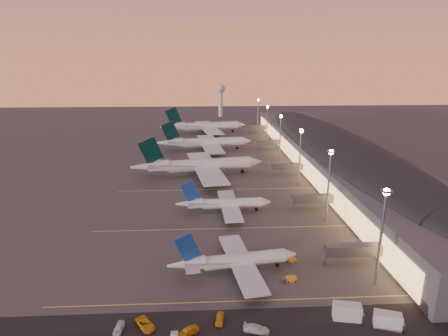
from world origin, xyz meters
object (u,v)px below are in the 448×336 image
at_px(baggage_tug_b, 291,261).
at_px(service_van_e, 256,329).
at_px(airliner_narrow_south, 234,261).
at_px(airliner_narrow_north, 224,204).
at_px(service_van_b, 145,324).
at_px(airliner_wide_mid, 205,143).
at_px(airliner_wide_far, 204,127).
at_px(radar_tower, 221,95).
at_px(catering_truck_b, 389,321).
at_px(service_van_a, 119,328).
at_px(service_van_f, 187,332).
at_px(catering_truck_a, 349,312).
at_px(service_van_d, 220,319).
at_px(airliner_wide_near, 198,165).
at_px(baggage_tug_a, 289,279).

relative_size(baggage_tug_b, service_van_e, 0.62).
distance_m(airliner_narrow_south, airliner_narrow_north, 41.59).
xyz_separation_m(airliner_narrow_north, service_van_b, (-20.11, -62.46, -2.54)).
xyz_separation_m(airliner_narrow_north, airliner_wide_mid, (-6.95, 100.93, 1.71)).
distance_m(airliner_wide_far, radar_tower, 95.17).
xyz_separation_m(radar_tower, service_van_e, (-6.54, -315.69, -21.08)).
height_order(baggage_tug_b, catering_truck_b, catering_truck_b).
distance_m(service_van_a, service_van_f, 14.65).
bearing_deg(airliner_narrow_north, radar_tower, 84.99).
bearing_deg(airliner_wide_mid, airliner_narrow_north, -92.42).
height_order(catering_truck_a, service_van_e, catering_truck_a).
relative_size(airliner_narrow_north, service_van_d, 8.24).
bearing_deg(airliner_narrow_north, airliner_narrow_south, -92.09).
height_order(airliner_wide_near, airliner_wide_far, airliner_wide_far).
bearing_deg(baggage_tug_a, service_van_f, -149.77).
bearing_deg(airliner_wide_mid, catering_truck_a, -85.57).
bearing_deg(airliner_wide_mid, service_van_e, -92.81).
relative_size(baggage_tug_a, catering_truck_a, 0.59).
relative_size(radar_tower, service_van_d, 7.48).
distance_m(airliner_wide_mid, service_van_e, 166.49).
bearing_deg(airliner_wide_mid, service_van_f, -97.78).
bearing_deg(catering_truck_b, service_van_e, -161.20).
bearing_deg(service_van_d, service_van_f, -141.65).
bearing_deg(airliner_wide_mid, radar_tower, 77.21).
xyz_separation_m(catering_truck_a, service_van_e, (-20.76, -3.06, -0.92)).
bearing_deg(radar_tower, service_van_d, -92.59).
distance_m(airliner_wide_far, service_van_f, 223.81).
distance_m(catering_truck_b, service_van_a, 57.35).
height_order(airliner_wide_mid, service_van_a, airliner_wide_mid).
relative_size(airliner_wide_far, radar_tower, 2.06).
relative_size(airliner_wide_mid, radar_tower, 1.88).
relative_size(airliner_wide_far, baggage_tug_b, 19.76).
bearing_deg(airliner_narrow_south, service_van_b, -143.41).
relative_size(airliner_wide_near, airliner_wide_far, 0.97).
relative_size(airliner_wide_far, catering_truck_b, 10.27).
distance_m(service_van_b, service_van_f, 9.52).
relative_size(airliner_narrow_north, service_van_f, 7.11).
bearing_deg(service_van_d, service_van_e, -17.05).
relative_size(airliner_narrow_south, service_van_a, 8.11).
distance_m(airliner_wide_far, baggage_tug_a, 206.38).
xyz_separation_m(airliner_narrow_north, service_van_e, (3.36, -65.18, -2.52)).
xyz_separation_m(airliner_narrow_south, service_van_d, (-4.67, -19.92, -2.54)).
bearing_deg(airliner_wide_far, airliner_wide_mid, -99.23).
distance_m(airliner_narrow_north, airliner_wide_mid, 101.18).
bearing_deg(service_van_e, baggage_tug_a, -14.55).
xyz_separation_m(service_van_a, service_van_f, (14.51, -2.03, 0.11)).
xyz_separation_m(airliner_wide_mid, catering_truck_a, (31.07, -163.05, -3.31)).
distance_m(airliner_narrow_north, radar_tower, 251.38).
distance_m(service_van_e, service_van_f, 14.42).
relative_size(catering_truck_b, service_van_b, 1.17).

